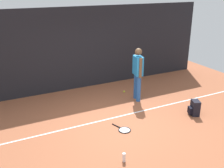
% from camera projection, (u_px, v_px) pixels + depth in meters
% --- Properties ---
extents(ground_plane, '(12.00, 12.00, 0.00)m').
position_uv_depth(ground_plane, '(119.00, 123.00, 7.24)').
color(ground_plane, '#9E5638').
extents(back_fence, '(10.00, 0.10, 2.85)m').
position_uv_depth(back_fence, '(78.00, 49.00, 9.24)').
color(back_fence, black).
rests_on(back_fence, ground).
extents(court_line, '(9.00, 0.05, 0.00)m').
position_uv_depth(court_line, '(113.00, 118.00, 7.52)').
color(court_line, white).
rests_on(court_line, ground).
extents(tennis_player, '(0.29, 0.52, 1.70)m').
position_uv_depth(tennis_player, '(138.00, 71.00, 8.38)').
color(tennis_player, '#2659A5').
rests_on(tennis_player, ground).
extents(tennis_racket, '(0.41, 0.64, 0.03)m').
position_uv_depth(tennis_racket, '(124.00, 130.00, 6.90)').
color(tennis_racket, black).
rests_on(tennis_racket, ground).
extents(backpack, '(0.36, 0.35, 0.44)m').
position_uv_depth(backpack, '(195.00, 108.00, 7.63)').
color(backpack, black).
rests_on(backpack, ground).
extents(tennis_ball_near_player, '(0.07, 0.07, 0.07)m').
position_uv_depth(tennis_ball_near_player, '(124.00, 91.00, 9.27)').
color(tennis_ball_near_player, '#CCE033').
rests_on(tennis_ball_near_player, ground).
extents(water_bottle, '(0.07, 0.07, 0.20)m').
position_uv_depth(water_bottle, '(124.00, 157.00, 5.65)').
color(water_bottle, white).
rests_on(water_bottle, ground).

